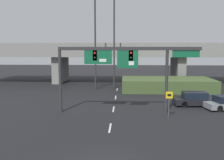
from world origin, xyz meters
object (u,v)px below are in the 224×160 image
at_px(highway_light_pole_far, 95,30).
at_px(signal_gantry, 122,61).
at_px(highway_light_pole_near, 114,32).
at_px(speed_limit_sign, 169,100).
at_px(parked_sedan_near_right, 196,99).

bearing_deg(highway_light_pole_far, signal_gantry, -73.77).
bearing_deg(highway_light_pole_far, highway_light_pole_near, 20.93).
relative_size(speed_limit_sign, parked_sedan_near_right, 0.50).
distance_m(signal_gantry, highway_light_pole_near, 15.52).
relative_size(speed_limit_sign, highway_light_pole_near, 0.15).
relative_size(speed_limit_sign, highway_light_pole_far, 0.14).
bearing_deg(parked_sedan_near_right, speed_limit_sign, -128.01).
height_order(signal_gantry, highway_light_pole_near, highway_light_pole_near).
distance_m(speed_limit_sign, highway_light_pole_far, 19.03).
relative_size(highway_light_pole_near, parked_sedan_near_right, 3.41).
height_order(speed_limit_sign, highway_light_pole_far, highway_light_pole_far).
bearing_deg(speed_limit_sign, highway_light_pole_far, 117.83).
bearing_deg(parked_sedan_near_right, highway_light_pole_near, 126.39).
xyz_separation_m(signal_gantry, highway_light_pole_near, (-1.36, 15.06, 3.51)).
height_order(highway_light_pole_near, parked_sedan_near_right, highway_light_pole_near).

